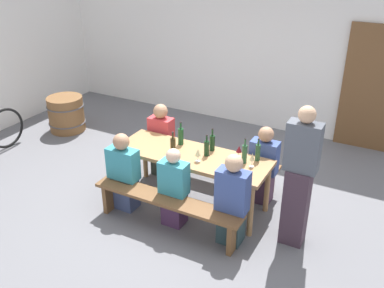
{
  "coord_description": "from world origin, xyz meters",
  "views": [
    {
      "loc": [
        2.34,
        -4.38,
        3.34
      ],
      "look_at": [
        0.0,
        0.0,
        0.9
      ],
      "focal_mm": 40.12,
      "sensor_mm": 36.0,
      "label": 1
    }
  ],
  "objects": [
    {
      "name": "wine_bottle_2",
      "position": [
        0.18,
        0.23,
        0.87
      ],
      "size": [
        0.07,
        0.07,
        0.32
      ],
      "color": "#143319",
      "rests_on": "tasting_table"
    },
    {
      "name": "wine_barrel",
      "position": [
        -3.23,
        1.06,
        0.33
      ],
      "size": [
        0.68,
        0.68,
        0.65
      ],
      "color": "brown",
      "rests_on": "ground"
    },
    {
      "name": "wine_bottle_5",
      "position": [
        0.18,
        0.06,
        0.86
      ],
      "size": [
        0.07,
        0.07,
        0.29
      ],
      "color": "#143319",
      "rests_on": "tasting_table"
    },
    {
      "name": "wooden_door",
      "position": [
        1.76,
        2.92,
        1.05
      ],
      "size": [
        0.9,
        0.06,
        2.1
      ],
      "primitive_type": "cube",
      "color": "brown",
      "rests_on": "ground"
    },
    {
      "name": "wine_glass_0",
      "position": [
        0.81,
        0.05,
        0.88
      ],
      "size": [
        0.06,
        0.06,
        0.19
      ],
      "color": "silver",
      "rests_on": "tasting_table"
    },
    {
      "name": "bench_far",
      "position": [
        0.0,
        0.66,
        0.36
      ],
      "size": [
        1.97,
        0.3,
        0.45
      ],
      "color": "brown",
      "rests_on": "ground"
    },
    {
      "name": "wine_glass_1",
      "position": [
        0.16,
        -0.13,
        0.87
      ],
      "size": [
        0.07,
        0.07,
        0.18
      ],
      "color": "silver",
      "rests_on": "tasting_table"
    },
    {
      "name": "wine_glass_2",
      "position": [
        0.56,
        0.23,
        0.85
      ],
      "size": [
        0.07,
        0.07,
        0.15
      ],
      "color": "silver",
      "rests_on": "tasting_table"
    },
    {
      "name": "seated_guest_far_1",
      "position": [
        0.82,
        0.51,
        0.53
      ],
      "size": [
        0.37,
        0.24,
        1.11
      ],
      "rotation": [
        0.0,
        0.0,
        -1.57
      ],
      "color": "#42293D",
      "rests_on": "ground"
    },
    {
      "name": "seated_guest_near_0",
      "position": [
        -0.74,
        -0.51,
        0.51
      ],
      "size": [
        0.42,
        0.24,
        1.09
      ],
      "rotation": [
        0.0,
        0.0,
        1.57
      ],
      "color": "#3A466E",
      "rests_on": "ground"
    },
    {
      "name": "seated_guest_near_2",
      "position": [
        0.8,
        -0.51,
        0.56
      ],
      "size": [
        0.38,
        0.24,
        1.17
      ],
      "rotation": [
        0.0,
        0.0,
        1.57
      ],
      "color": "#263C40",
      "rests_on": "ground"
    },
    {
      "name": "standing_host",
      "position": [
        1.45,
        -0.15,
        0.84
      ],
      "size": [
        0.37,
        0.24,
        1.74
      ],
      "rotation": [
        0.0,
        0.0,
        3.14
      ],
      "color": "#3D2B37",
      "rests_on": "ground"
    },
    {
      "name": "bench_near",
      "position": [
        0.0,
        -0.66,
        0.36
      ],
      "size": [
        1.97,
        0.3,
        0.45
      ],
      "color": "brown",
      "rests_on": "ground"
    },
    {
      "name": "back_wall",
      "position": [
        0.0,
        3.06,
        1.6
      ],
      "size": [
        14.0,
        0.2,
        3.2
      ],
      "primitive_type": "cube",
      "color": "white",
      "rests_on": "ground"
    },
    {
      "name": "wine_bottle_1",
      "position": [
        0.81,
        0.25,
        0.87
      ],
      "size": [
        0.06,
        0.06,
        0.31
      ],
      "color": "#234C2D",
      "rests_on": "tasting_table"
    },
    {
      "name": "tasting_table",
      "position": [
        0.0,
        0.0,
        0.67
      ],
      "size": [
        2.07,
        0.71,
        0.75
      ],
      "color": "#9E7247",
      "rests_on": "ground"
    },
    {
      "name": "wine_bottle_4",
      "position": [
        0.68,
        0.11,
        0.88
      ],
      "size": [
        0.06,
        0.06,
        0.34
      ],
      "color": "#234C2D",
      "rests_on": "tasting_table"
    },
    {
      "name": "seated_guest_far_0",
      "position": [
        -0.79,
        0.51,
        0.55
      ],
      "size": [
        0.36,
        0.24,
        1.14
      ],
      "rotation": [
        0.0,
        0.0,
        -1.57
      ],
      "color": "#343F37",
      "rests_on": "ground"
    },
    {
      "name": "seated_guest_near_1",
      "position": [
        0.02,
        -0.51,
        0.5
      ],
      "size": [
        0.36,
        0.24,
        1.06
      ],
      "rotation": [
        0.0,
        0.0,
        1.57
      ],
      "color": "#442747",
      "rests_on": "ground"
    },
    {
      "name": "wine_bottle_0",
      "position": [
        -0.28,
        0.19,
        0.87
      ],
      "size": [
        0.08,
        0.08,
        0.33
      ],
      "color": "#194723",
      "rests_on": "tasting_table"
    },
    {
      "name": "ground_plane",
      "position": [
        0.0,
        0.0,
        0.0
      ],
      "size": [
        24.0,
        24.0,
        0.0
      ],
      "primitive_type": "plane",
      "color": "slate"
    },
    {
      "name": "wine_bottle_3",
      "position": [
        -0.24,
        -0.07,
        0.86
      ],
      "size": [
        0.07,
        0.07,
        0.3
      ],
      "color": "#332814",
      "rests_on": "tasting_table"
    }
  ]
}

